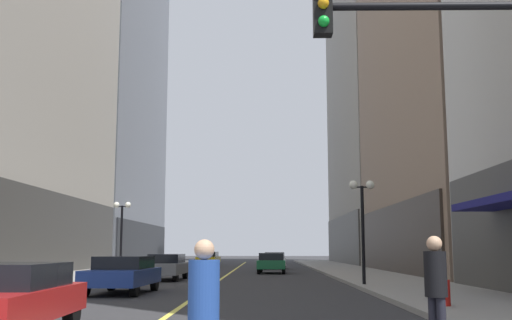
% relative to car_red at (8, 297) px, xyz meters
% --- Properties ---
extents(ground_plane, '(200.00, 200.00, 0.00)m').
position_rel_car_red_xyz_m(ground_plane, '(2.35, 28.66, -0.72)').
color(ground_plane, '#2D2D30').
extents(sidewalk_left, '(4.50, 78.00, 0.15)m').
position_rel_car_red_xyz_m(sidewalk_left, '(-5.90, 28.66, -0.64)').
color(sidewalk_left, gray).
rests_on(sidewalk_left, ground).
extents(sidewalk_right, '(4.50, 78.00, 0.15)m').
position_rel_car_red_xyz_m(sidewalk_right, '(10.60, 28.66, -0.64)').
color(sidewalk_right, gray).
rests_on(sidewalk_right, ground).
extents(lane_centre_stripe, '(0.16, 70.00, 0.01)m').
position_rel_car_red_xyz_m(lane_centre_stripe, '(2.35, 28.66, -0.71)').
color(lane_centre_stripe, '#E5D64C').
rests_on(lane_centre_stripe, ground).
extents(building_left_far, '(15.19, 26.00, 35.71)m').
position_rel_car_red_xyz_m(building_left_far, '(-15.64, 53.66, 17.08)').
color(building_left_far, slate).
rests_on(building_left_far, ground).
extents(building_right_mid, '(11.78, 24.00, 36.14)m').
position_rel_car_red_xyz_m(building_right_mid, '(18.64, 28.16, 17.27)').
color(building_right_mid, gray).
rests_on(building_right_mid, ground).
extents(building_right_far, '(12.03, 26.00, 48.58)m').
position_rel_car_red_xyz_m(building_right_far, '(18.77, 53.66, 23.48)').
color(building_right_far, '#A8A399').
rests_on(building_right_far, ground).
extents(storefront_awning_right, '(1.60, 6.54, 3.12)m').
position_rel_car_red_xyz_m(storefront_awning_right, '(12.04, 6.99, 2.27)').
color(storefront_awning_right, navy).
rests_on(storefront_awning_right, ground).
extents(car_red, '(1.87, 4.52, 1.32)m').
position_rel_car_red_xyz_m(car_red, '(0.00, 0.00, 0.00)').
color(car_red, '#B21919').
rests_on(car_red, ground).
extents(car_blue, '(2.07, 4.50, 1.32)m').
position_rel_car_red_xyz_m(car_blue, '(-0.44, 10.95, 0.00)').
color(car_blue, navy).
rests_on(car_blue, ground).
extents(car_grey, '(1.81, 4.53, 1.32)m').
position_rel_car_red_xyz_m(car_grey, '(-0.39, 20.35, 0.00)').
color(car_grey, slate).
rests_on(car_grey, ground).
extents(car_green, '(1.95, 4.28, 1.32)m').
position_rel_car_red_xyz_m(car_green, '(5.12, 29.26, -0.00)').
color(car_green, '#196038').
rests_on(car_green, ground).
extents(car_silver, '(1.72, 4.32, 1.32)m').
position_rel_car_red_xyz_m(car_silver, '(5.43, 37.79, -0.00)').
color(car_silver, '#B7B7BC').
rests_on(car_silver, ground).
extents(car_yellow, '(1.93, 4.77, 1.32)m').
position_rel_car_red_xyz_m(car_yellow, '(-0.55, 45.80, 0.00)').
color(car_yellow, yellow).
rests_on(car_yellow, ground).
extents(pedestrian_in_black_coat, '(0.47, 0.47, 1.78)m').
position_rel_car_red_xyz_m(pedestrian_in_black_coat, '(7.26, -1.82, 0.32)').
color(pedestrian_in_black_coat, black).
rests_on(pedestrian_in_black_coat, ground).
extents(pedestrian_in_blue_hoodie, '(0.43, 0.43, 1.68)m').
position_rel_car_red_xyz_m(pedestrian_in_blue_hoodie, '(4.01, -4.57, 0.26)').
color(pedestrian_in_blue_hoodie, black).
rests_on(pedestrian_in_blue_hoodie, ground).
extents(traffic_light_near_right, '(3.43, 0.35, 5.65)m').
position_rel_car_red_xyz_m(traffic_light_near_right, '(7.70, -2.49, 3.02)').
color(traffic_light_near_right, black).
rests_on(traffic_light_near_right, ground).
extents(street_lamp_left_far, '(1.06, 0.36, 4.43)m').
position_rel_car_red_xyz_m(street_lamp_left_far, '(-4.05, 25.85, 2.54)').
color(street_lamp_left_far, black).
rests_on(street_lamp_left_far, ground).
extents(street_lamp_right_mid, '(1.06, 0.36, 4.43)m').
position_rel_car_red_xyz_m(street_lamp_right_mid, '(8.75, 14.25, 2.54)').
color(street_lamp_right_mid, black).
rests_on(street_lamp_right_mid, ground).
extents(fire_hydrant_right, '(0.28, 0.28, 0.80)m').
position_rel_car_red_xyz_m(fire_hydrant_right, '(9.25, 4.63, -0.32)').
color(fire_hydrant_right, red).
rests_on(fire_hydrant_right, ground).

